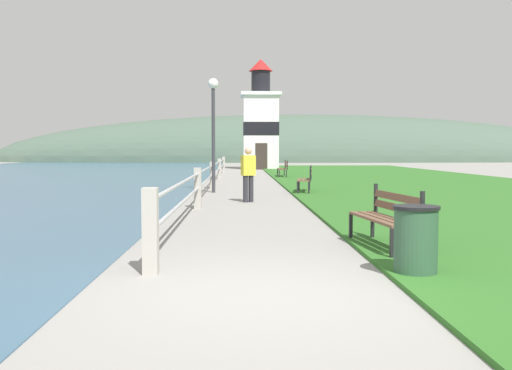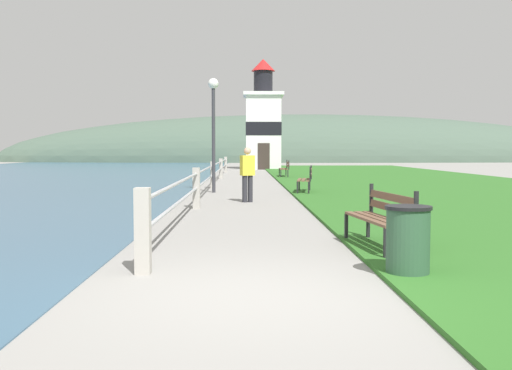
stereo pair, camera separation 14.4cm
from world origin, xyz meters
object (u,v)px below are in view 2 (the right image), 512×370
(lighthouse, at_px, (263,124))
(trash_bin, at_px, (408,241))
(park_bench_midway, at_px, (306,178))
(lamp_post, at_px, (213,114))
(park_bench_near, at_px, (382,214))
(person_strolling, at_px, (247,173))
(park_bench_far, at_px, (285,167))

(lighthouse, relative_size, trash_bin, 10.09)
(park_bench_midway, distance_m, lamp_post, 3.91)
(park_bench_near, bearing_deg, park_bench_midway, -97.68)
(park_bench_near, relative_size, person_strolling, 1.16)
(park_bench_midway, xyz_separation_m, park_bench_far, (0.09, 11.34, 0.00))
(park_bench_far, relative_size, person_strolling, 1.20)
(park_bench_near, height_order, lamp_post, lamp_post)
(park_bench_midway, distance_m, park_bench_far, 11.34)
(park_bench_far, distance_m, person_strolling, 14.67)
(park_bench_midway, bearing_deg, lamp_post, -1.71)
(park_bench_near, bearing_deg, trash_bin, 78.52)
(park_bench_near, height_order, trash_bin, park_bench_near)
(park_bench_far, bearing_deg, person_strolling, 82.69)
(park_bench_midway, distance_m, lighthouse, 25.16)
(lighthouse, bearing_deg, park_bench_near, -89.10)
(trash_bin, bearing_deg, park_bench_near, 85.76)
(park_bench_far, height_order, trash_bin, park_bench_far)
(park_bench_near, height_order, park_bench_far, same)
(park_bench_near, distance_m, lamp_post, 12.15)
(park_bench_midway, height_order, person_strolling, person_strolling)
(park_bench_far, height_order, lighthouse, lighthouse)
(park_bench_far, xyz_separation_m, trash_bin, (-0.31, -24.15, -0.12))
(lighthouse, bearing_deg, park_bench_far, -86.91)
(park_bench_midway, xyz_separation_m, person_strolling, (-2.03, -3.18, 0.31))
(park_bench_near, relative_size, lighthouse, 0.21)
(lighthouse, distance_m, lamp_post, 24.59)
(park_bench_midway, relative_size, park_bench_far, 0.88)
(park_bench_far, height_order, lamp_post, lamp_post)
(park_bench_near, bearing_deg, lighthouse, -96.34)
(lighthouse, distance_m, person_strolling, 28.31)
(park_bench_far, bearing_deg, park_bench_midway, 90.55)
(lighthouse, bearing_deg, lamp_post, -95.93)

